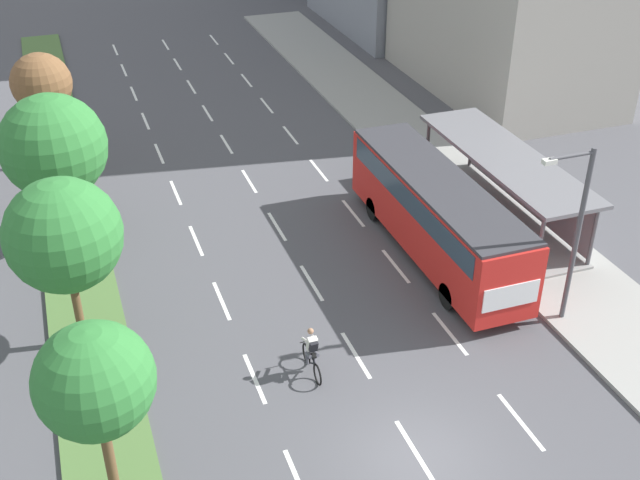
% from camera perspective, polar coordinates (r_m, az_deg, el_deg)
% --- Properties ---
extents(ground_plane, '(140.00, 140.00, 0.00)m').
position_cam_1_polar(ground_plane, '(23.26, 7.21, -15.45)').
color(ground_plane, '#4C4C51').
extents(median_strip, '(2.60, 52.00, 0.12)m').
position_cam_1_polar(median_strip, '(37.90, -18.00, 3.26)').
color(median_strip, '#4C7038').
rests_on(median_strip, ground).
extents(sidewalk_right, '(4.50, 52.00, 0.15)m').
position_cam_1_polar(sidewalk_right, '(41.61, 6.75, 7.17)').
color(sidewalk_right, gray).
rests_on(sidewalk_right, ground).
extents(lane_divider_left, '(0.14, 47.95, 0.01)m').
position_cam_1_polar(lane_divider_left, '(36.83, -10.43, 3.41)').
color(lane_divider_left, white).
rests_on(lane_divider_left, ground).
extents(lane_divider_center, '(0.14, 47.95, 0.01)m').
position_cam_1_polar(lane_divider_center, '(37.41, -5.17, 4.28)').
color(lane_divider_center, white).
rests_on(lane_divider_center, ground).
extents(lane_divider_right, '(0.14, 47.95, 0.01)m').
position_cam_1_polar(lane_divider_right, '(38.31, -0.09, 5.09)').
color(lane_divider_right, white).
rests_on(lane_divider_right, ground).
extents(bus_shelter, '(2.90, 10.32, 2.86)m').
position_cam_1_polar(bus_shelter, '(34.25, 13.52, 4.34)').
color(bus_shelter, gray).
rests_on(bus_shelter, sidewalk_right).
extents(bus, '(2.54, 11.29, 3.37)m').
position_cam_1_polar(bus, '(30.89, 8.40, 2.25)').
color(bus, red).
rests_on(bus, ground).
extents(cyclist, '(0.46, 1.82, 1.71)m').
position_cam_1_polar(cyclist, '(25.25, -0.60, -8.25)').
color(cyclist, black).
rests_on(cyclist, ground).
extents(median_tree_nearest, '(2.95, 2.95, 5.64)m').
position_cam_1_polar(median_tree_nearest, '(19.71, -16.05, -9.85)').
color(median_tree_nearest, brown).
rests_on(median_tree_nearest, median_strip).
extents(median_tree_second, '(3.73, 3.73, 5.99)m').
position_cam_1_polar(median_tree_second, '(25.83, -18.14, 0.31)').
color(median_tree_second, brown).
rests_on(median_tree_second, median_strip).
extents(median_tree_third, '(4.19, 4.19, 6.12)m').
position_cam_1_polar(median_tree_third, '(32.48, -18.81, 6.43)').
color(median_tree_third, brown).
rests_on(median_tree_third, median_strip).
extents(median_tree_fourth, '(2.82, 2.82, 5.54)m').
position_cam_1_polar(median_tree_fourth, '(39.33, -19.58, 10.65)').
color(median_tree_fourth, brown).
rests_on(median_tree_fourth, median_strip).
extents(streetlight, '(1.91, 0.24, 6.50)m').
position_cam_1_polar(streetlight, '(27.12, 18.02, 1.01)').
color(streetlight, '#4C4C51').
rests_on(streetlight, sidewalk_right).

